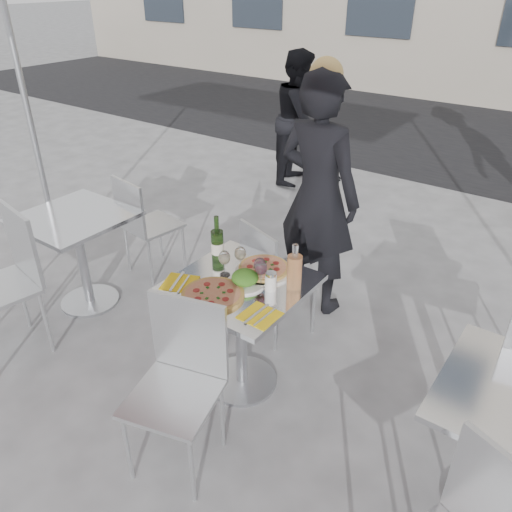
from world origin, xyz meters
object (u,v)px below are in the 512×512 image
Objects in this scene: chair_near at (181,372)px; woman_diner at (318,197)px; chair_far at (270,273)px; side_chair_lfar at (142,219)px; wine_bottle at (217,244)px; wineglass_white_b at (240,254)px; pizza_near at (213,295)px; main_table at (241,313)px; wineglass_red_a at (261,269)px; carafe at (294,273)px; wineglass_red_b at (260,266)px; salad_plate at (245,279)px; sugar_shaker at (271,281)px; side_table_left at (79,241)px; side_chair_lnear at (9,272)px; pedestrian_a at (299,118)px; pizza_far at (264,269)px; napkin_left at (180,282)px; wineglass_white_a at (224,258)px; napkin_right at (260,315)px.

woman_diner is at bearing 80.48° from chair_near.
chair_far is 1.30m from side_chair_lfar.
wineglass_white_b is at bearing -3.05° from wine_bottle.
main_table is at bearing 79.68° from pizza_near.
wineglass_red_a is (1.55, -0.52, 0.34)m from side_chair_lfar.
wine_bottle is 0.54m from carafe.
chair_near is 5.78× the size of wineglass_red_b.
salad_plate is 2.06× the size of sugar_shaker.
side_table_left is 0.86× the size of side_chair_lfar.
pedestrian_a is at bearing 102.18° from side_chair_lnear.
napkin_left is at bearing -129.32° from pizza_far.
chair_far is 5.46× the size of wineglass_white_a.
main_table is 0.25m from salad_plate.
chair_near is 0.78m from carafe.
wine_bottle is at bearing 176.95° from wineglass_white_b.
napkin_left is at bearing 27.74° from side_chair_lnear.
pizza_near is 3.17× the size of sugar_shaker.
wine_bottle is (-0.31, 0.68, 0.33)m from chair_near.
side_chair_lfar is 4.36× the size of napkin_right.
side_chair_lnear reaches higher than wineglass_white_a.
wineglass_white_b reaches higher than sugar_shaker.
side_chair_lnear is 0.65× the size of pedestrian_a.
pizza_near is 1.17× the size of carafe.
chair_near is 3.08× the size of wine_bottle.
main_table is 4.76× the size of wineglass_white_b.
side_chair_lfar is 8.17× the size of sugar_shaker.
carafe is at bearing 87.30° from napkin_right.
wineglass_white_a is at bearing 154.37° from napkin_right.
woman_diner is 8.80× the size of napkin_right.
napkin_left is at bearing -174.88° from pedestrian_a.
chair_near is at bearing -20.00° from side_table_left.
carafe is 0.20m from wineglass_red_b.
carafe is 0.14m from sugar_shaker.
chair_far is 0.65m from woman_diner.
wineglass_red_a is (0.05, 0.61, 0.32)m from chair_near.
carafe is at bearing 11.78° from wineglass_white_a.
carafe is (1.87, -3.10, 0.10)m from pedestrian_a.
woman_diner is at bearing 97.69° from salad_plate.
carafe reaches higher than wineglass_white_b.
wine_bottle reaches higher than pizza_near.
side_table_left is 3.21m from pedestrian_a.
woman_diner is 2.61m from pedestrian_a.
side_chair_lnear is 3.41× the size of carafe.
napkin_right is at bearing -167.30° from pedestrian_a.
wineglass_red_a is (0.11, 0.04, 0.32)m from main_table.
main_table is at bearing 14.95° from napkin_left.
carafe reaches higher than main_table.
wineglass_white_a is 0.23m from wineglass_red_a.
sugar_shaker is (0.12, 0.61, 0.26)m from chair_near.
wineglass_white_b is (1.42, 0.10, 0.32)m from side_table_left.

